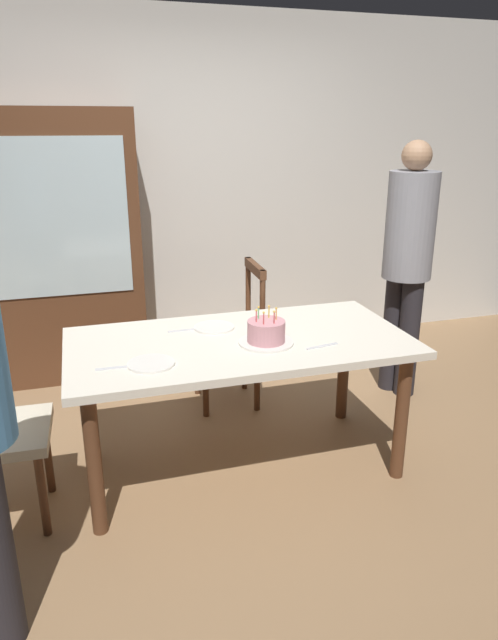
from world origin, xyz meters
The scene contains 12 objects.
ground centered at (0.00, 0.00, 0.00)m, with size 6.40×6.40×0.00m, color #93704C.
back_wall centered at (0.00, 1.85, 1.30)m, with size 6.40×0.10×2.60m, color beige.
dining_table centered at (0.00, 0.00, 0.66)m, with size 1.75×0.89×0.74m.
birthday_cake centered at (0.11, -0.09, 0.80)m, with size 0.28×0.28×0.19m.
plate_near_celebrant centered at (-0.48, -0.20, 0.75)m, with size 0.22×0.22×0.01m, color white.
plate_far_side centered at (-0.09, 0.20, 0.75)m, with size 0.22×0.22×0.01m, color white.
fork_near_celebrant centered at (-0.64, -0.19, 0.75)m, with size 0.18×0.02×0.01m, color silver.
fork_far_side centered at (-0.25, 0.21, 0.75)m, with size 0.18×0.02×0.01m, color silver.
fork_near_guest centered at (0.36, -0.22, 0.75)m, with size 0.18×0.02×0.01m, color silver.
chair_spindle_back centered at (0.15, 0.76, 0.46)m, with size 0.46×0.46×0.95m.
person_guest centered at (1.32, 0.59, 0.97)m, with size 0.32×0.32×1.70m.
china_cabinet centered at (-0.88, 1.56, 0.95)m, with size 1.10×0.45×1.90m.
Camera 1 is at (-0.75, -2.65, 1.80)m, focal length 32.13 mm.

